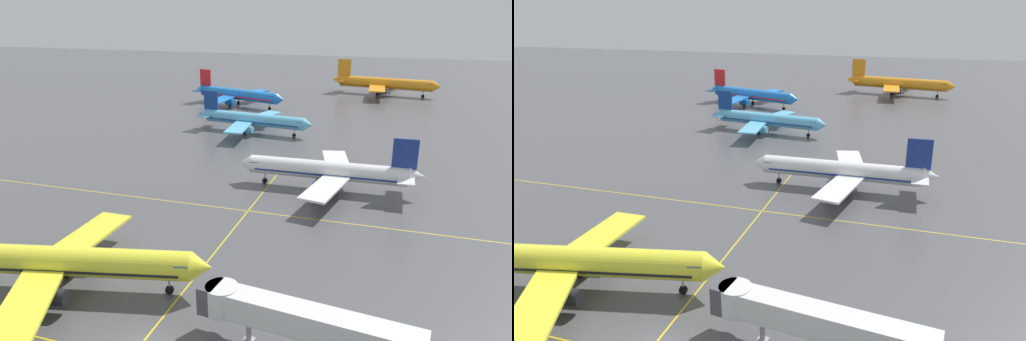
% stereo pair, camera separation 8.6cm
% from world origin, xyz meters
% --- Properties ---
extents(airliner_front_gate, '(34.17, 29.02, 10.69)m').
position_xyz_m(airliner_front_gate, '(-13.32, 6.36, 3.65)').
color(airliner_front_gate, yellow).
rests_on(airliner_front_gate, ground).
extents(airliner_second_row, '(33.69, 29.14, 10.50)m').
position_xyz_m(airliner_second_row, '(11.02, 48.18, 3.58)').
color(airliner_second_row, white).
rests_on(airliner_second_row, ground).
extents(airliner_third_row, '(32.93, 28.18, 10.24)m').
position_xyz_m(airliner_third_row, '(-14.89, 84.14, 3.50)').
color(airliner_third_row, '#5BB7E5').
rests_on(airliner_third_row, ground).
extents(airliner_far_left_stand, '(35.43, 30.25, 11.23)m').
position_xyz_m(airliner_far_left_stand, '(-30.79, 117.30, 3.84)').
color(airliner_far_left_stand, blue).
rests_on(airliner_far_left_stand, ground).
extents(airliner_far_right_stand, '(40.75, 34.81, 12.68)m').
position_xyz_m(airliner_far_right_stand, '(15.23, 153.74, 4.33)').
color(airliner_far_right_stand, orange).
rests_on(airliner_far_right_stand, ground).
extents(taxiway_markings, '(117.80, 80.07, 0.01)m').
position_xyz_m(taxiway_markings, '(0.00, 16.20, 0.00)').
color(taxiway_markings, yellow).
rests_on(taxiway_markings, ground).
extents(jet_bridge, '(21.87, 5.33, 5.58)m').
position_xyz_m(jet_bridge, '(14.39, 3.28, 4.06)').
color(jet_bridge, silver).
rests_on(jet_bridge, ground).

